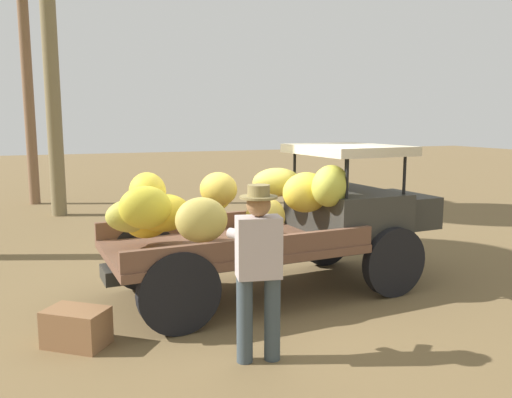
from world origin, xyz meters
name	(u,v)px	position (x,y,z in m)	size (l,w,h in m)	color
ground_plane	(260,293)	(0.00, 0.00, 0.00)	(60.00, 60.00, 0.00)	brown
truck	(284,218)	(0.34, 0.00, 0.97)	(4.54, 1.99, 1.88)	#31302A
farmer	(258,263)	(-0.71, -1.76, 0.94)	(0.52, 0.49, 1.65)	#3A464C
wooden_crate	(76,327)	(-2.28, -0.82, 0.19)	(0.59, 0.38, 0.38)	brown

